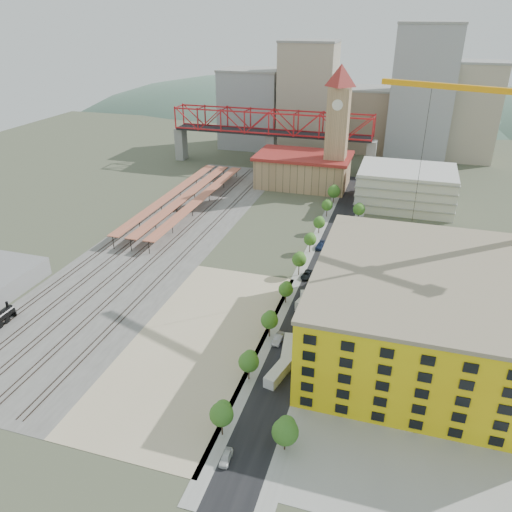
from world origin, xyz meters
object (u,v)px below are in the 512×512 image
(site_trailer_b, at_px, (288,349))
(site_trailer_a, at_px, (279,372))
(clock_tower, at_px, (338,118))
(construction_building, at_px, (423,311))
(site_trailer_d, at_px, (308,299))
(car_0, at_px, (226,458))
(site_trailer_c, at_px, (307,303))

(site_trailer_b, bearing_deg, site_trailer_a, -98.18)
(clock_tower, xyz_separation_m, construction_building, (34.00, -99.99, -19.29))
(construction_building, bearing_deg, site_trailer_d, 156.86)
(construction_building, bearing_deg, car_0, -125.94)
(site_trailer_a, bearing_deg, construction_building, 47.91)
(construction_building, distance_m, site_trailer_b, 29.03)
(clock_tower, distance_m, site_trailer_b, 113.64)
(clock_tower, distance_m, car_0, 142.86)
(site_trailer_b, bearing_deg, site_trailer_d, 81.82)
(construction_building, relative_size, site_trailer_a, 5.81)
(site_trailer_c, relative_size, site_trailer_d, 0.93)
(clock_tower, height_order, site_trailer_b, clock_tower)
(clock_tower, bearing_deg, site_trailer_a, -86.11)
(clock_tower, relative_size, site_trailer_c, 5.85)
(car_0, bearing_deg, site_trailer_d, 83.66)
(site_trailer_c, bearing_deg, site_trailer_b, -107.65)
(site_trailer_c, bearing_deg, car_0, -111.13)
(construction_building, xyz_separation_m, site_trailer_a, (-26.00, -17.59, -8.22))
(site_trailer_a, bearing_deg, site_trailer_d, 103.83)
(site_trailer_c, xyz_separation_m, car_0, (-3.00, -49.34, -0.54))
(site_trailer_c, height_order, site_trailer_d, site_trailer_d)
(construction_building, height_order, site_trailer_c, construction_building)
(construction_building, xyz_separation_m, car_0, (-29.00, -40.00, -8.74))
(site_trailer_b, bearing_deg, construction_building, 12.82)
(site_trailer_b, xyz_separation_m, site_trailer_d, (0.00, 21.09, 0.10))
(construction_building, bearing_deg, site_trailer_a, -145.92)
(clock_tower, relative_size, site_trailer_a, 5.97)
(construction_building, xyz_separation_m, site_trailer_b, (-26.00, -9.98, -8.21))
(site_trailer_a, relative_size, site_trailer_c, 0.98)
(clock_tower, distance_m, site_trailer_a, 121.02)
(site_trailer_b, distance_m, site_trailer_d, 21.09)
(site_trailer_c, bearing_deg, site_trailer_d, 72.35)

